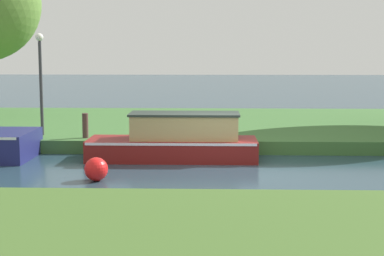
{
  "coord_description": "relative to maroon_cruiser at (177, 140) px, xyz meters",
  "views": [
    {
      "loc": [
        -0.36,
        -15.09,
        3.04
      ],
      "look_at": [
        -0.89,
        1.2,
        0.9
      ],
      "focal_mm": 55.16,
      "sensor_mm": 36.0,
      "label": 1
    }
  ],
  "objects": [
    {
      "name": "ground_plane",
      "position": [
        1.32,
        -1.2,
        -0.54
      ],
      "size": [
        120.0,
        120.0,
        0.0
      ],
      "primitive_type": "plane",
      "color": "#253D4A"
    },
    {
      "name": "riverbank_far",
      "position": [
        1.32,
        5.8,
        -0.34
      ],
      "size": [
        72.0,
        10.0,
        0.4
      ],
      "primitive_type": "cube",
      "color": "#3D6B33",
      "rests_on": "ground_plane"
    },
    {
      "name": "maroon_cruiser",
      "position": [
        0.0,
        0.0,
        0.0
      ],
      "size": [
        4.71,
        1.55,
        1.33
      ],
      "color": "maroon",
      "rests_on": "ground_plane"
    },
    {
      "name": "lamp_post",
      "position": [
        -4.35,
        1.96,
        1.83
      ],
      "size": [
        0.24,
        0.24,
        3.18
      ],
      "color": "#333338",
      "rests_on": "riverbank_far"
    },
    {
      "name": "mooring_post_far",
      "position": [
        -2.87,
        1.39,
        0.23
      ],
      "size": [
        0.18,
        0.18,
        0.76
      ],
      "primitive_type": "cylinder",
      "color": "#49312D",
      "rests_on": "riverbank_far"
    },
    {
      "name": "channel_buoy",
      "position": [
        -1.73,
        -2.77,
        -0.27
      ],
      "size": [
        0.56,
        0.56,
        0.56
      ],
      "primitive_type": "sphere",
      "color": "red",
      "rests_on": "ground_plane"
    }
  ]
}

